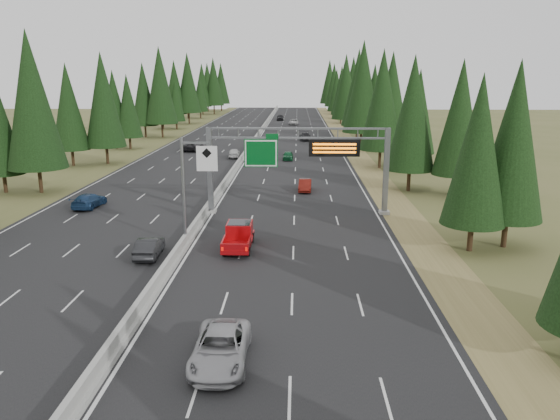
{
  "coord_description": "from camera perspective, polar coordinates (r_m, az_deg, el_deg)",
  "views": [
    {
      "loc": [
        8.22,
        -13.47,
        12.26
      ],
      "look_at": [
        7.16,
        20.0,
        4.05
      ],
      "focal_mm": 35.0,
      "sensor_mm": 36.0,
      "label": 1
    }
  ],
  "objects": [
    {
      "name": "median_barrier",
      "position": [
        94.58,
        -3.21,
        6.56
      ],
      "size": [
        0.7,
        260.0,
        0.85
      ],
      "color": "gray",
      "rests_on": "road"
    },
    {
      "name": "car_ahead_white",
      "position": [
        143.8,
        1.43,
        9.19
      ],
      "size": [
        2.48,
        5.06,
        1.38
      ],
      "primitive_type": "imported",
      "rotation": [
        0.0,
        0.0,
        -0.04
      ],
      "color": "#BDBDBD",
      "rests_on": "road"
    },
    {
      "name": "silver_minivan",
      "position": [
        24.56,
        -6.24,
        -14.14
      ],
      "size": [
        2.4,
        5.15,
        1.43
      ],
      "primitive_type": "imported",
      "rotation": [
        0.0,
        0.0,
        0.01
      ],
      "color": "#AAAAAE",
      "rests_on": "road"
    },
    {
      "name": "road",
      "position": [
        94.63,
        -3.21,
        6.33
      ],
      "size": [
        32.0,
        260.0,
        0.08
      ],
      "primitive_type": "cube",
      "color": "black",
      "rests_on": "ground"
    },
    {
      "name": "car_ahead_green",
      "position": [
        82.22,
        0.84,
        5.71
      ],
      "size": [
        1.58,
        3.8,
        1.28
      ],
      "primitive_type": "imported",
      "rotation": [
        0.0,
        0.0,
        -0.02
      ],
      "color": "#12502A",
      "rests_on": "road"
    },
    {
      "name": "tree_row_left",
      "position": [
        102.94,
        -15.44,
        11.66
      ],
      "size": [
        11.65,
        239.67,
        18.63
      ],
      "color": "black",
      "rests_on": "ground"
    },
    {
      "name": "red_pickup",
      "position": [
        40.04,
        -4.3,
        -2.52
      ],
      "size": [
        1.92,
        5.39,
        1.76
      ],
      "color": "black",
      "rests_on": "road"
    },
    {
      "name": "car_ahead_dkgrey",
      "position": [
        108.08,
        2.64,
        7.69
      ],
      "size": [
        2.42,
        5.26,
        1.49
      ],
      "primitive_type": "imported",
      "rotation": [
        0.0,
        0.0,
        0.07
      ],
      "color": "black",
      "rests_on": "road"
    },
    {
      "name": "tree_row_right",
      "position": [
        79.59,
        11.84,
        11.48
      ],
      "size": [
        11.89,
        240.81,
        18.5
      ],
      "color": "black",
      "rests_on": "ground"
    },
    {
      "name": "car_onc_blue",
      "position": [
        55.12,
        -19.32,
        0.95
      ],
      "size": [
        2.29,
        4.84,
        1.36
      ],
      "primitive_type": "imported",
      "rotation": [
        0.0,
        0.0,
        3.06
      ],
      "color": "navy",
      "rests_on": "road"
    },
    {
      "name": "hov_sign_pole",
      "position": [
        39.91,
        -9.27,
        2.71
      ],
      "size": [
        2.8,
        0.5,
        8.0
      ],
      "color": "slate",
      "rests_on": "road"
    },
    {
      "name": "car_onc_near",
      "position": [
        38.98,
        -13.51,
        -3.78
      ],
      "size": [
        1.63,
        4.19,
        1.36
      ],
      "primitive_type": "imported",
      "rotation": [
        0.0,
        0.0,
        3.19
      ],
      "color": "black",
      "rests_on": "road"
    },
    {
      "name": "sign_gantry",
      "position": [
        48.86,
        2.62,
        5.53
      ],
      "size": [
        16.75,
        0.98,
        7.8
      ],
      "color": "slate",
      "rests_on": "road"
    },
    {
      "name": "shoulder_left",
      "position": [
        97.8,
        -13.72,
        6.2
      ],
      "size": [
        3.6,
        260.0,
        0.06
      ],
      "primitive_type": "cube",
      "color": "#515628",
      "rests_on": "ground"
    },
    {
      "name": "car_onc_far",
      "position": [
        93.74,
        -9.04,
        6.63
      ],
      "size": [
        2.78,
        5.78,
        1.59
      ],
      "primitive_type": "imported",
      "rotation": [
        0.0,
        0.0,
        3.12
      ],
      "color": "black",
      "rests_on": "road"
    },
    {
      "name": "car_ahead_dkred",
      "position": [
        59.61,
        2.63,
        2.59
      ],
      "size": [
        1.5,
        3.92,
        1.28
      ],
      "primitive_type": "imported",
      "rotation": [
        0.0,
        0.0,
        -0.04
      ],
      "color": "#64140E",
      "rests_on": "road"
    },
    {
      "name": "car_ahead_far",
      "position": [
        157.99,
        0.02,
        9.65
      ],
      "size": [
        2.08,
        4.88,
        1.64
      ],
      "primitive_type": "imported",
      "rotation": [
        0.0,
        0.0,
        0.03
      ],
      "color": "black",
      "rests_on": "road"
    },
    {
      "name": "car_onc_white",
      "position": [
        84.69,
        -4.82,
        5.94
      ],
      "size": [
        1.99,
        4.29,
        1.42
      ],
      "primitive_type": "imported",
      "rotation": [
        0.0,
        0.0,
        3.22
      ],
      "color": "silver",
      "rests_on": "road"
    },
    {
      "name": "shoulder_right",
      "position": [
        94.75,
        7.64,
        6.24
      ],
      "size": [
        3.6,
        260.0,
        0.06
      ],
      "primitive_type": "cube",
      "color": "olive",
      "rests_on": "ground"
    }
  ]
}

